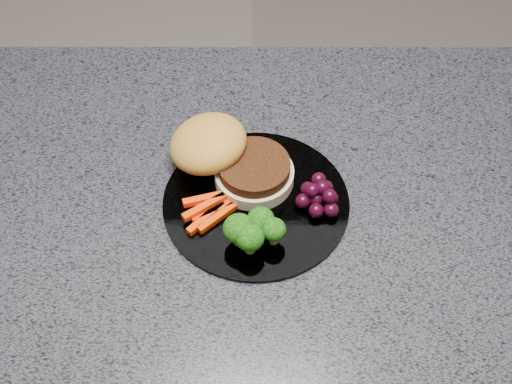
{
  "coord_description": "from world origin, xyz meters",
  "views": [
    {
      "loc": [
        0.02,
        -0.64,
        1.69
      ],
      "look_at": [
        0.01,
        -0.03,
        0.93
      ],
      "focal_mm": 50.0,
      "sensor_mm": 36.0,
      "label": 1
    }
  ],
  "objects_px": {
    "plate": "(256,202)",
    "island_cabinet": "(249,337)",
    "burger": "(224,156)",
    "grape_bunch": "(319,195)"
  },
  "relations": [
    {
      "from": "burger",
      "to": "grape_bunch",
      "type": "relative_size",
      "value": 3.35
    },
    {
      "from": "island_cabinet",
      "to": "burger",
      "type": "relative_size",
      "value": 5.73
    },
    {
      "from": "plate",
      "to": "grape_bunch",
      "type": "xyz_separation_m",
      "value": [
        0.09,
        -0.0,
        0.02
      ]
    },
    {
      "from": "plate",
      "to": "island_cabinet",
      "type": "bearing_deg",
      "value": 114.34
    },
    {
      "from": "burger",
      "to": "grape_bunch",
      "type": "xyz_separation_m",
      "value": [
        0.13,
        -0.06,
        -0.01
      ]
    },
    {
      "from": "burger",
      "to": "island_cabinet",
      "type": "bearing_deg",
      "value": -22.77
    },
    {
      "from": "burger",
      "to": "plate",
      "type": "bearing_deg",
      "value": -33.2
    },
    {
      "from": "island_cabinet",
      "to": "plate",
      "type": "relative_size",
      "value": 4.62
    },
    {
      "from": "island_cabinet",
      "to": "plate",
      "type": "height_order",
      "value": "plate"
    },
    {
      "from": "plate",
      "to": "grape_bunch",
      "type": "height_order",
      "value": "grape_bunch"
    }
  ]
}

